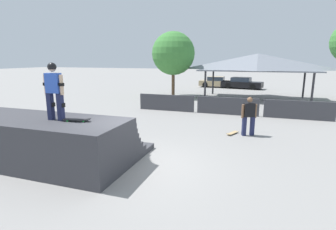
# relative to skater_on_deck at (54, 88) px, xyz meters

# --- Properties ---
(ground_plane) EXTENTS (160.00, 160.00, 0.00)m
(ground_plane) POSITION_rel_skater_on_deck_xyz_m (2.32, 0.84, -2.50)
(ground_plane) COLOR gray
(quarter_pipe_ramp) EXTENTS (5.97, 3.68, 1.51)m
(quarter_pipe_ramp) POSITION_rel_skater_on_deck_xyz_m (-0.82, 0.24, -1.82)
(quarter_pipe_ramp) COLOR #38383D
(quarter_pipe_ramp) RESTS_ON ground
(skater_on_deck) EXTENTS (0.73, 0.26, 1.73)m
(skater_on_deck) POSITION_rel_skater_on_deck_xyz_m (0.00, 0.00, 0.00)
(skater_on_deck) COLOR #1E2347
(skater_on_deck) RESTS_ON quarter_pipe_ramp
(skateboard_on_deck) EXTENTS (0.84, 0.38, 0.09)m
(skateboard_on_deck) POSITION_rel_skater_on_deck_xyz_m (0.73, 0.04, -0.94)
(skateboard_on_deck) COLOR green
(skateboard_on_deck) RESTS_ON quarter_pipe_ramp
(bystander_walking) EXTENTS (0.67, 0.40, 1.72)m
(bystander_walking) POSITION_rel_skater_on_deck_xyz_m (5.49, 5.48, -1.55)
(bystander_walking) COLOR #1E2347
(bystander_walking) RESTS_ON ground
(skateboard_on_ground) EXTENTS (0.50, 0.80, 0.09)m
(skateboard_on_ground) POSITION_rel_skater_on_deck_xyz_m (4.83, 5.44, -2.44)
(skateboard_on_ground) COLOR silver
(skateboard_on_ground) RESTS_ON ground
(barrier_fence) EXTENTS (11.56, 0.12, 1.05)m
(barrier_fence) POSITION_rel_skater_on_deck_xyz_m (4.12, 9.72, -1.98)
(barrier_fence) COLOR #3D3D42
(barrier_fence) RESTS_ON ground
(pavilion_shelter) EXTENTS (9.30, 4.71, 3.77)m
(pavilion_shelter) POSITION_rel_skater_on_deck_xyz_m (5.65, 17.10, 0.56)
(pavilion_shelter) COLOR #2D2D33
(pavilion_shelter) RESTS_ON ground
(tree_beside_pavilion) EXTENTS (3.78, 3.78, 5.69)m
(tree_beside_pavilion) POSITION_rel_skater_on_deck_xyz_m (-1.43, 16.24, 1.29)
(tree_beside_pavilion) COLOR brown
(tree_beside_pavilion) RESTS_ON ground
(parked_car_tan) EXTENTS (4.08, 1.75, 1.27)m
(parked_car_tan) POSITION_rel_skater_on_deck_xyz_m (1.13, 25.31, -1.90)
(parked_car_tan) COLOR tan
(parked_car_tan) RESTS_ON ground
(parked_car_black) EXTENTS (4.71, 2.44, 1.27)m
(parked_car_black) POSITION_rel_skater_on_deck_xyz_m (4.06, 24.82, -1.90)
(parked_car_black) COLOR black
(parked_car_black) RESTS_ON ground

